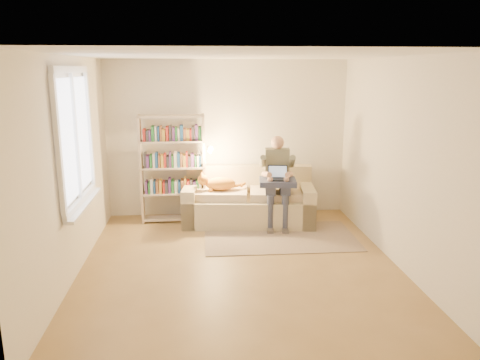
{
  "coord_description": "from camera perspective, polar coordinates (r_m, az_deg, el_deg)",
  "views": [
    {
      "loc": [
        -0.51,
        -5.54,
        2.45
      ],
      "look_at": [
        0.1,
        1.0,
        0.88
      ],
      "focal_mm": 35.0,
      "sensor_mm": 36.0,
      "label": 1
    }
  ],
  "objects": [
    {
      "name": "wall_front",
      "position": [
        3.52,
        3.31,
        -5.69
      ],
      "size": [
        4.0,
        0.02,
        2.6
      ],
      "primitive_type": "cube",
      "color": "silver",
      "rests_on": "floor"
    },
    {
      "name": "blanket",
      "position": [
        7.26,
        4.43,
        -0.23
      ],
      "size": [
        0.61,
        0.52,
        0.09
      ],
      "primitive_type": "cube",
      "rotation": [
        0.0,
        0.0,
        -0.12
      ],
      "color": "#2C324E",
      "rests_on": "person"
    },
    {
      "name": "bookshelf",
      "position": [
        7.59,
        -8.19,
        2.03
      ],
      "size": [
        1.16,
        0.32,
        1.75
      ],
      "rotation": [
        0.0,
        0.0,
        0.02
      ],
      "color": "#C3AD93",
      "rests_on": "floor"
    },
    {
      "name": "window",
      "position": [
        6.01,
        -19.06,
        2.38
      ],
      "size": [
        0.12,
        1.52,
        1.69
      ],
      "color": "white",
      "rests_on": "wall_left"
    },
    {
      "name": "wall_right",
      "position": [
        6.19,
        18.75,
        1.99
      ],
      "size": [
        0.02,
        4.5,
        2.6
      ],
      "primitive_type": "cube",
      "color": "silver",
      "rests_on": "floor"
    },
    {
      "name": "wall_back",
      "position": [
        7.89,
        -1.54,
        5.04
      ],
      "size": [
        4.0,
        0.02,
        2.6
      ],
      "primitive_type": "cube",
      "color": "silver",
      "rests_on": "floor"
    },
    {
      "name": "rug",
      "position": [
        7.03,
        4.89,
        -6.96
      ],
      "size": [
        2.24,
        1.34,
        0.01
      ],
      "primitive_type": "cube",
      "rotation": [
        0.0,
        0.0,
        -0.01
      ],
      "color": "gray",
      "rests_on": "floor"
    },
    {
      "name": "wall_left",
      "position": [
        5.85,
        -19.96,
        1.27
      ],
      "size": [
        0.02,
        4.5,
        2.6
      ],
      "primitive_type": "cube",
      "color": "silver",
      "rests_on": "floor"
    },
    {
      "name": "ceiling",
      "position": [
        5.56,
        -0.05,
        14.97
      ],
      "size": [
        4.0,
        4.5,
        0.02
      ],
      "primitive_type": "cube",
      "color": "white",
      "rests_on": "wall_back"
    },
    {
      "name": "sofa",
      "position": [
        7.63,
        1.06,
        -2.78
      ],
      "size": [
        2.17,
        1.17,
        0.88
      ],
      "rotation": [
        0.0,
        0.0,
        -0.12
      ],
      "color": "#C0B087",
      "rests_on": "floor"
    },
    {
      "name": "floor",
      "position": [
        6.08,
        -0.04,
        -10.35
      ],
      "size": [
        4.5,
        4.5,
        0.0
      ],
      "primitive_type": "plane",
      "color": "olive",
      "rests_on": "ground"
    },
    {
      "name": "person",
      "position": [
        7.37,
        4.57,
        0.52
      ],
      "size": [
        0.44,
        0.65,
        1.42
      ],
      "rotation": [
        0.0,
        0.0,
        -0.12
      ],
      "color": "#6B6D58",
      "rests_on": "sofa"
    },
    {
      "name": "laptop",
      "position": [
        7.25,
        4.44,
        0.53
      ],
      "size": [
        0.33,
        0.3,
        0.26
      ],
      "rotation": [
        0.0,
        0.0,
        -0.12
      ],
      "color": "black",
      "rests_on": "blanket"
    },
    {
      "name": "cat",
      "position": [
        7.43,
        -2.82,
        -0.41
      ],
      "size": [
        0.74,
        0.31,
        0.27
      ],
      "rotation": [
        0.0,
        0.0,
        -0.12
      ],
      "color": "#FFA131",
      "rests_on": "sofa"
    }
  ]
}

